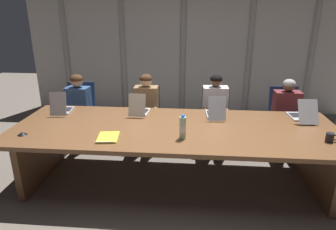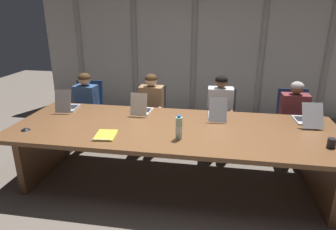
{
  "view_description": "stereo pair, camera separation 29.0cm",
  "coord_description": "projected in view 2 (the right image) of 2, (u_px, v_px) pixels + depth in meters",
  "views": [
    {
      "loc": [
        0.21,
        -3.34,
        2.08
      ],
      "look_at": [
        -0.09,
        0.14,
        0.84
      ],
      "focal_mm": 32.07,
      "sensor_mm": 36.0,
      "label": 1
    },
    {
      "loc": [
        0.5,
        -3.31,
        2.08
      ],
      "look_at": [
        -0.09,
        0.14,
        0.84
      ],
      "focal_mm": 32.07,
      "sensor_mm": 36.0,
      "label": 2
    }
  ],
  "objects": [
    {
      "name": "office_chair_left_mid",
      "position": [
        152.0,
        123.0,
        4.84
      ],
      "size": [
        0.6,
        0.6,
        0.92
      ],
      "rotation": [
        0.0,
        0.0,
        -1.46
      ],
      "color": "#2D2D38",
      "rests_on": "ground_plane"
    },
    {
      "name": "laptop_right_mid",
      "position": [
        307.0,
        119.0,
        3.71
      ],
      "size": [
        0.27,
        0.5,
        0.3
      ],
      "rotation": [
        0.0,
        0.0,
        1.64
      ],
      "color": "#BCBCC1",
      "rests_on": "conference_table"
    },
    {
      "name": "laptop_left_mid",
      "position": [
        142.0,
        109.0,
        4.06
      ],
      "size": [
        0.24,
        0.39,
        0.31
      ],
      "rotation": [
        0.0,
        0.0,
        1.52
      ],
      "color": "beige",
      "rests_on": "conference_table"
    },
    {
      "name": "person_right_mid",
      "position": [
        295.0,
        117.0,
        4.26
      ],
      "size": [
        0.39,
        0.55,
        1.13
      ],
      "rotation": [
        0.0,
        0.0,
        -1.55
      ],
      "color": "brown",
      "rests_on": "ground_plane"
    },
    {
      "name": "person_left_end",
      "position": [
        84.0,
        104.0,
        4.76
      ],
      "size": [
        0.39,
        0.56,
        1.14
      ],
      "rotation": [
        0.0,
        0.0,
        -1.64
      ],
      "color": "#335184",
      "rests_on": "ground_plane"
    },
    {
      "name": "spiral_notepad",
      "position": [
        106.0,
        135.0,
        3.34
      ],
      "size": [
        0.26,
        0.33,
        0.03
      ],
      "rotation": [
        0.0,
        0.0,
        0.12
      ],
      "color": "yellow",
      "rests_on": "conference_table"
    },
    {
      "name": "person_left_mid",
      "position": [
        150.0,
        108.0,
        4.59
      ],
      "size": [
        0.37,
        0.55,
        1.16
      ],
      "rotation": [
        0.0,
        0.0,
        -1.57
      ],
      "color": "olive",
      "rests_on": "ground_plane"
    },
    {
      "name": "coffee_mug_near",
      "position": [
        332.0,
        143.0,
        3.05
      ],
      "size": [
        0.13,
        0.08,
        0.1
      ],
      "color": "black",
      "rests_on": "conference_table"
    },
    {
      "name": "curtain_backdrop",
      "position": [
        196.0,
        41.0,
        6.03
      ],
      "size": [
        6.41,
        0.17,
        2.97
      ],
      "color": "beige",
      "rests_on": "ground_plane"
    },
    {
      "name": "laptop_left_end",
      "position": [
        68.0,
        106.0,
        4.19
      ],
      "size": [
        0.26,
        0.43,
        0.32
      ],
      "rotation": [
        0.0,
        0.0,
        1.68
      ],
      "color": "#A8ADB7",
      "rests_on": "conference_table"
    },
    {
      "name": "water_bottle_primary",
      "position": [
        179.0,
        128.0,
        3.24
      ],
      "size": [
        0.07,
        0.07,
        0.27
      ],
      "color": "#ADD1B2",
      "rests_on": "conference_table"
    },
    {
      "name": "conference_mic_left_side",
      "position": [
        25.0,
        129.0,
        3.5
      ],
      "size": [
        0.11,
        0.11,
        0.03
      ],
      "primitive_type": "cone",
      "color": "black",
      "rests_on": "conference_table"
    },
    {
      "name": "office_chair_center",
      "position": [
        220.0,
        127.0,
        4.67
      ],
      "size": [
        0.6,
        0.6,
        0.92
      ],
      "rotation": [
        0.0,
        0.0,
        -1.59
      ],
      "color": "#2D2D38",
      "rests_on": "ground_plane"
    },
    {
      "name": "ground_plane",
      "position": [
        173.0,
        181.0,
        3.84
      ],
      "size": [
        12.82,
        12.82,
        0.0
      ],
      "primitive_type": "plane",
      "color": "#6B6056"
    },
    {
      "name": "laptop_center",
      "position": [
        217.0,
        114.0,
        3.88
      ],
      "size": [
        0.25,
        0.46,
        0.31
      ],
      "rotation": [
        0.0,
        0.0,
        1.63
      ],
      "color": "#A8ADB7",
      "rests_on": "conference_table"
    },
    {
      "name": "conference_table",
      "position": [
        174.0,
        138.0,
        3.65
      ],
      "size": [
        3.91,
        1.42,
        0.74
      ],
      "color": "brown",
      "rests_on": "ground_plane"
    },
    {
      "name": "person_center",
      "position": [
        220.0,
        111.0,
        4.42
      ],
      "size": [
        0.39,
        0.56,
        1.17
      ],
      "rotation": [
        0.0,
        0.0,
        -1.53
      ],
      "color": "silver",
      "rests_on": "ground_plane"
    },
    {
      "name": "office_chair_right_mid",
      "position": [
        292.0,
        131.0,
        4.5
      ],
      "size": [
        0.6,
        0.6,
        0.96
      ],
      "rotation": [
        0.0,
        0.0,
        -1.52
      ],
      "color": "navy",
      "rests_on": "ground_plane"
    },
    {
      "name": "office_chair_left_end",
      "position": [
        89.0,
        118.0,
        5.02
      ],
      "size": [
        0.6,
        0.6,
        0.96
      ],
      "rotation": [
        0.0,
        0.0,
        -1.47
      ],
      "color": "navy",
      "rests_on": "ground_plane"
    }
  ]
}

